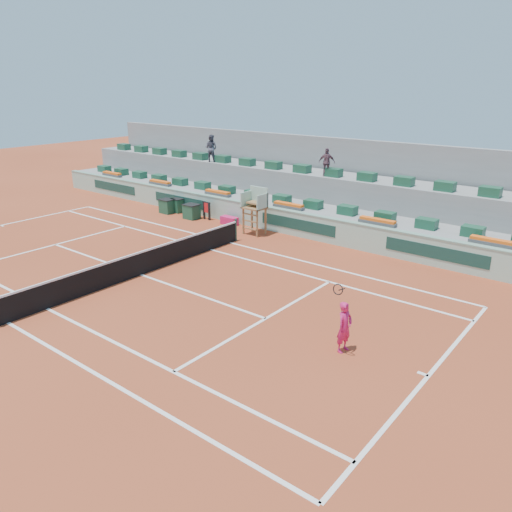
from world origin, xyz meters
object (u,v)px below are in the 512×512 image
Objects in this scene: player_bag at (229,221)px; umpire_chair at (256,204)px; tennis_player at (344,327)px; drink_cooler_a at (192,211)px.

player_bag is 0.41× the size of umpire_chair.
tennis_player is (9.44, -7.75, -0.76)m from umpire_chair.
tennis_player is at bearing -28.80° from drink_cooler_a.
umpire_chair is at bearing 140.62° from tennis_player.
player_bag is 2.57m from drink_cooler_a.
umpire_chair is at bearing -0.51° from drink_cooler_a.
drink_cooler_a reaches higher than player_bag.
player_bag is 0.44× the size of tennis_player.
drink_cooler_a is 16.17m from tennis_player.
umpire_chair is at bearing -11.36° from player_bag.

